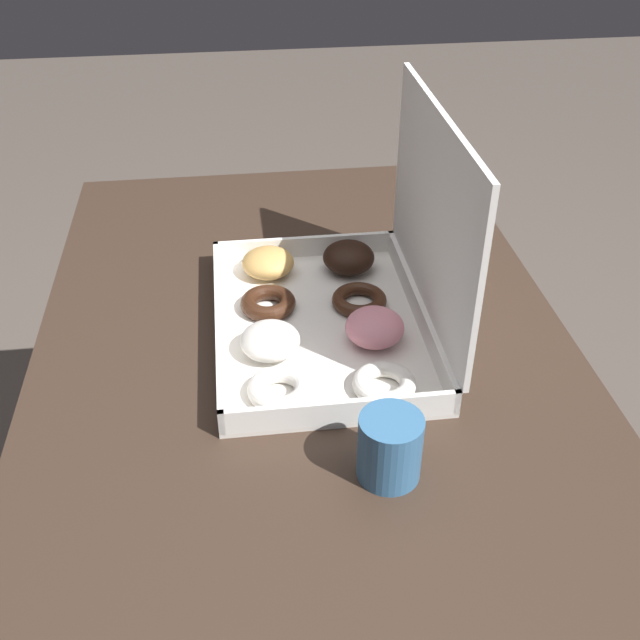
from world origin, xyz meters
name	(u,v)px	position (x,y,z in m)	size (l,w,h in m)	color
ground_plane	(309,624)	(0.00, 0.00, 0.00)	(8.00, 8.00, 0.00)	#564C44
dining_table	(305,392)	(0.00, 0.00, 0.61)	(1.14, 0.76, 0.71)	#38281E
donut_box	(344,292)	(-0.02, 0.06, 0.77)	(0.41, 0.31, 0.32)	silver
coffee_mug	(390,446)	(0.27, 0.07, 0.76)	(0.07, 0.07, 0.08)	teal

